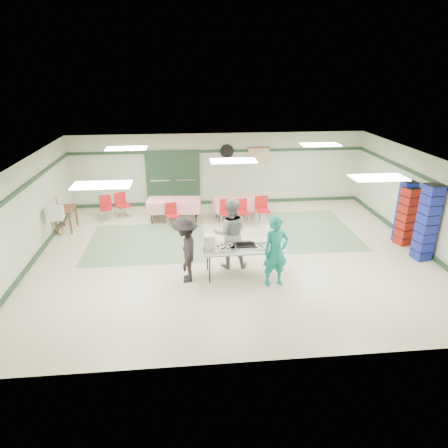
{
  "coord_description": "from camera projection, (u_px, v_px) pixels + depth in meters",
  "views": [
    {
      "loc": [
        -1.25,
        -10.22,
        4.98
      ],
      "look_at": [
        -0.28,
        -0.3,
        1.03
      ],
      "focal_mm": 32.0,
      "sensor_mm": 36.0,
      "label": 1
    }
  ],
  "objects": [
    {
      "name": "floor",
      "position": [
        233.0,
        253.0,
        11.4
      ],
      "size": [
        11.0,
        11.0,
        0.0
      ],
      "primitive_type": "plane",
      "color": "#C0B99B",
      "rests_on": "ground"
    },
    {
      "name": "ceiling",
      "position": [
        233.0,
        160.0,
        10.41
      ],
      "size": [
        11.0,
        11.0,
        0.0
      ],
      "primitive_type": "plane",
      "rotation": [
        3.14,
        0.0,
        0.0
      ],
      "color": "white",
      "rests_on": "wall_back"
    },
    {
      "name": "wall_back",
      "position": [
        219.0,
        169.0,
        15.07
      ],
      "size": [
        11.0,
        0.0,
        11.0
      ],
      "primitive_type": "plane",
      "rotation": [
        1.57,
        0.0,
        0.0
      ],
      "color": "#B5BFA3",
      "rests_on": "floor"
    },
    {
      "name": "wall_front",
      "position": [
        265.0,
        297.0,
        6.74
      ],
      "size": [
        11.0,
        0.0,
        11.0
      ],
      "primitive_type": "plane",
      "rotation": [
        -1.57,
        0.0,
        0.0
      ],
      "color": "#B5BFA3",
      "rests_on": "floor"
    },
    {
      "name": "wall_left",
      "position": [
        24.0,
        216.0,
        10.4
      ],
      "size": [
        0.0,
        9.0,
        9.0
      ],
      "primitive_type": "plane",
      "rotation": [
        1.57,
        0.0,
        1.57
      ],
      "color": "#B5BFA3",
      "rests_on": "floor"
    },
    {
      "name": "wall_right",
      "position": [
        424.0,
        202.0,
        11.41
      ],
      "size": [
        0.0,
        9.0,
        9.0
      ],
      "primitive_type": "plane",
      "rotation": [
        1.57,
        0.0,
        -1.57
      ],
      "color": "#B5BFA3",
      "rests_on": "floor"
    },
    {
      "name": "trim_back",
      "position": [
        219.0,
        151.0,
        14.78
      ],
      "size": [
        11.0,
        0.06,
        0.1
      ],
      "primitive_type": "cube",
      "color": "#1F3924",
      "rests_on": "wall_back"
    },
    {
      "name": "baseboard_back",
      "position": [
        219.0,
        202.0,
        15.51
      ],
      "size": [
        11.0,
        0.06,
        0.12
      ],
      "primitive_type": "cube",
      "color": "#1F3924",
      "rests_on": "floor"
    },
    {
      "name": "trim_left",
      "position": [
        20.0,
        190.0,
        10.15
      ],
      "size": [
        0.06,
        9.0,
        0.1
      ],
      "primitive_type": "cube",
      "rotation": [
        0.0,
        0.0,
        1.57
      ],
      "color": "#1F3924",
      "rests_on": "wall_back"
    },
    {
      "name": "baseboard_left",
      "position": [
        34.0,
        260.0,
        10.88
      ],
      "size": [
        0.06,
        9.0,
        0.12
      ],
      "primitive_type": "cube",
      "rotation": [
        0.0,
        0.0,
        1.57
      ],
      "color": "#1F3924",
      "rests_on": "floor"
    },
    {
      "name": "trim_right",
      "position": [
        427.0,
        179.0,
        11.14
      ],
      "size": [
        0.06,
        9.0,
        0.1
      ],
      "primitive_type": "cube",
      "rotation": [
        0.0,
        0.0,
        1.57
      ],
      "color": "#1F3924",
      "rests_on": "wall_back"
    },
    {
      "name": "baseboard_right",
      "position": [
        415.0,
        244.0,
        11.88
      ],
      "size": [
        0.06,
        9.0,
        0.12
      ],
      "primitive_type": "cube",
      "rotation": [
        0.0,
        0.0,
        1.57
      ],
      "color": "#1F3924",
      "rests_on": "floor"
    },
    {
      "name": "green_patch_a",
      "position": [
        147.0,
        242.0,
        12.1
      ],
      "size": [
        3.5,
        3.0,
        0.01
      ],
      "primitive_type": "cube",
      "color": "gray",
      "rests_on": "floor"
    },
    {
      "name": "green_patch_b",
      "position": [
        312.0,
        230.0,
        13.04
      ],
      "size": [
        2.5,
        3.5,
        0.01
      ],
      "primitive_type": "cube",
      "color": "gray",
      "rests_on": "floor"
    },
    {
      "name": "double_door_left",
      "position": [
        161.0,
        179.0,
        14.92
      ],
      "size": [
        0.9,
        0.06,
        2.1
      ],
      "primitive_type": "cube",
      "color": "gray",
      "rests_on": "floor"
    },
    {
      "name": "double_door_right",
      "position": [
        186.0,
        178.0,
        15.01
      ],
      "size": [
        0.9,
        0.06,
        2.1
      ],
      "primitive_type": "cube",
      "color": "gray",
      "rests_on": "floor"
    },
    {
      "name": "door_frame",
      "position": [
        173.0,
        179.0,
        14.94
      ],
      "size": [
        2.0,
        0.03,
        2.15
      ],
      "primitive_type": "cube",
      "color": "#1F3924",
      "rests_on": "floor"
    },
    {
      "name": "wall_fan",
      "position": [
        227.0,
        151.0,
        14.78
      ],
      "size": [
        0.5,
        0.1,
        0.5
      ],
      "primitive_type": "cylinder",
      "rotation": [
        1.57,
        0.0,
        0.0
      ],
      "color": "black",
      "rests_on": "wall_back"
    },
    {
      "name": "scroll_banner",
      "position": [
        259.0,
        156.0,
        14.96
      ],
      "size": [
        0.8,
        0.02,
        0.6
      ],
      "primitive_type": "cube",
      "color": "#D3BA84",
      "rests_on": "wall_back"
    },
    {
      "name": "serving_table",
      "position": [
        243.0,
        249.0,
        10.0
      ],
      "size": [
        2.05,
        0.88,
        0.76
      ],
      "rotation": [
        0.0,
        0.0,
        0.03
      ],
      "color": "#B3B4AE",
      "rests_on": "floor"
    },
    {
      "name": "sheet_tray_right",
      "position": [
        263.0,
        246.0,
        10.0
      ],
      "size": [
        0.54,
        0.41,
        0.02
      ],
      "primitive_type": "cube",
      "rotation": [
        0.0,
        0.0,
        0.03
      ],
      "color": "silver",
      "rests_on": "serving_table"
    },
    {
      "name": "sheet_tray_mid",
      "position": [
        241.0,
        246.0,
        10.04
      ],
      "size": [
        0.64,
        0.49,
        0.02
      ],
      "primitive_type": "cube",
      "rotation": [
        0.0,
        0.0,
        0.03
      ],
      "color": "silver",
      "rests_on": "serving_table"
    },
    {
      "name": "sheet_tray_left",
      "position": [
        223.0,
        249.0,
        9.87
      ],
      "size": [
        0.6,
        0.46,
        0.02
      ],
      "primitive_type": "cube",
      "rotation": [
        0.0,
        0.0,
        0.03
      ],
      "color": "silver",
      "rests_on": "serving_table"
    },
    {
      "name": "baking_pan",
      "position": [
        246.0,
        246.0,
        9.98
      ],
      "size": [
        0.48,
        0.31,
        0.08
      ],
      "primitive_type": "cube",
      "rotation": [
        0.0,
        0.0,
        0.03
      ],
      "color": "black",
      "rests_on": "serving_table"
    },
    {
      "name": "foam_box_stack",
      "position": [
        209.0,
        242.0,
        9.86
      ],
      "size": [
        0.26,
        0.24,
        0.35
      ],
      "primitive_type": "cube",
      "rotation": [
        0.0,
        0.0,
        0.03
      ],
      "color": "white",
      "rests_on": "serving_table"
    },
    {
      "name": "volunteer_teal",
      "position": [
        276.0,
        252.0,
        9.49
      ],
      "size": [
        0.7,
        0.52,
        1.74
      ],
      "primitive_type": "imported",
      "rotation": [
        0.0,
        0.0,
        0.16
      ],
      "color": "#127F79",
      "rests_on": "floor"
    },
    {
      "name": "volunteer_grey",
      "position": [
        230.0,
        233.0,
        10.36
      ],
      "size": [
        0.94,
        0.75,
        1.88
      ],
      "primitive_type": "imported",
      "rotation": [
        0.0,
        0.0,
        3.1
      ],
      "color": "gray",
      "rests_on": "floor"
    },
    {
      "name": "volunteer_dark",
      "position": [
        186.0,
        250.0,
        9.68
      ],
      "size": [
        0.62,
        1.08,
        1.66
      ],
      "primitive_type": "imported",
      "rotation": [
        0.0,
        0.0,
        -1.58
      ],
      "color": "black",
      "rests_on": "floor"
    },
    {
      "name": "dining_table_a",
      "position": [
        238.0,
        203.0,
        13.83
      ],
      "size": [
        1.77,
        0.93,
        0.77
      ],
      "rotation": [
        0.0,
        0.0,
        0.1
      ],
      "color": "red",
      "rests_on": "floor"
    },
    {
      "name": "dining_table_b",
      "position": [
        174.0,
        205.0,
        13.63
      ],
      "size": [
        1.84,
        0.93,
        0.77
      ],
      "rotation": [
        0.0,
        0.0,
        -0.08
      ],
      "color": "red",
      "rests_on": "floor"
    },
    {
      "name": "chair_a",
      "position": [
        242.0,
        209.0,
        13.32
      ],
      "size": [
        0.48,
        0.48,
        0.87
      ],
      "rotation": [
        0.0,
        0.0,
        0.21
      ],
      "color": "#B41D0E",
      "rests_on": "floor"
    },
    {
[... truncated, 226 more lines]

